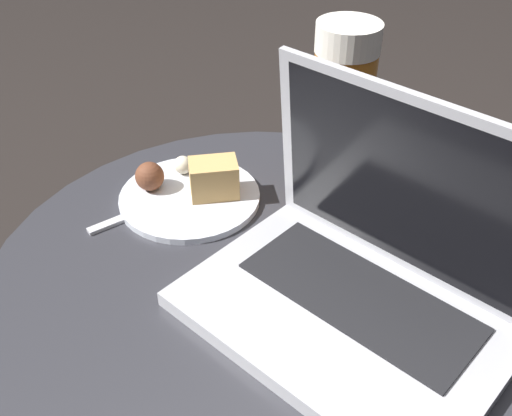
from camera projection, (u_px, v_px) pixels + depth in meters
table at (262, 346)px, 0.77m from camera, size 0.64×0.64×0.49m
laptop at (363, 275)px, 0.62m from camera, size 0.36×0.29×0.23m
beer_glass at (341, 118)px, 0.73m from camera, size 0.08×0.08×0.24m
snack_plate at (192, 189)px, 0.80m from camera, size 0.19×0.19×0.06m
fork at (164, 202)px, 0.80m from camera, size 0.02×0.19×0.01m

